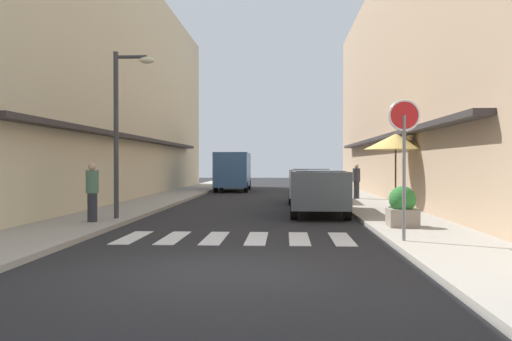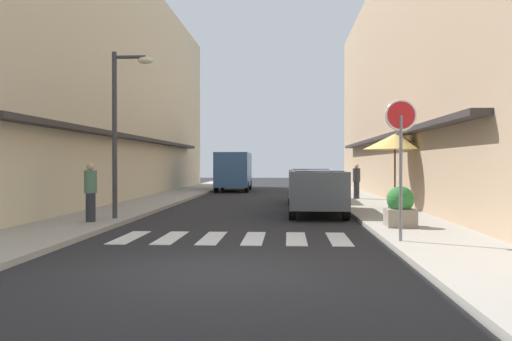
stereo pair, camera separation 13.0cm
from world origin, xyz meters
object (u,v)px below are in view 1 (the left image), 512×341
Objects in this scene: pedestrian_walking_near at (92,191)px; cafe_umbrella at (396,142)px; pedestrian_walking_far at (356,180)px; parked_car_near at (319,187)px; round_street_sign at (404,132)px; parked_car_mid at (311,182)px; delivery_van at (233,168)px; planter_corner at (402,207)px; street_lamp at (123,115)px.

cafe_umbrella is at bearing -25.09° from pedestrian_walking_near.
cafe_umbrella is at bearing 147.66° from pedestrian_walking_far.
parked_car_near is 6.87m from round_street_sign.
parked_car_mid is 2.79× the size of pedestrian_walking_far.
delivery_van reaches higher than parked_car_mid.
planter_corner is at bearing -99.60° from cafe_umbrella.
pedestrian_walking_near is (-6.31, -8.93, 0.04)m from parked_car_mid.
street_lamp is 12.40m from pedestrian_walking_far.
parked_car_near is 2.83× the size of pedestrian_walking_far.
street_lamp reaches higher than parked_car_mid.
pedestrian_walking_near is (-0.56, -0.98, -2.12)m from street_lamp.
street_lamp is (-5.75, -2.38, 2.16)m from parked_car_near.
street_lamp reaches higher than cafe_umbrella.
parked_car_near is 2.77× the size of pedestrian_walking_near.
cafe_umbrella is (8.50, 3.88, -0.63)m from street_lamp.
pedestrian_walking_near reaches higher than pedestrian_walking_far.
planter_corner is at bearing 78.66° from round_street_sign.
round_street_sign is (5.60, -22.38, 0.92)m from delivery_van.
planter_corner is at bearing -65.95° from parked_car_near.
pedestrian_walking_far is (2.11, 6.97, 0.02)m from parked_car_near.
round_street_sign is at bearing 137.53° from pedestrian_walking_far.
delivery_van is (-4.30, 15.78, 0.48)m from parked_car_near.
pedestrian_walking_far is (8.41, 10.33, -0.02)m from pedestrian_walking_near.
cafe_umbrella is at bearing 28.64° from parked_car_near.
round_street_sign is 1.84× the size of pedestrian_walking_far.
cafe_umbrella is (2.75, 1.50, 1.52)m from parked_car_near.
pedestrian_walking_near reaches higher than planter_corner.
pedestrian_walking_near is at bearing -95.99° from delivery_van.
parked_car_near is 16.36m from delivery_van.
parked_car_mid is 2.53m from pedestrian_walking_far.
delivery_van is at bearing 112.81° from parked_car_mid.
delivery_van is at bearing -3.08° from pedestrian_walking_far.
pedestrian_walking_near reaches higher than parked_car_near.
parked_car_near is at bearing -25.26° from pedestrian_walking_near.
parked_car_near is 3.49m from cafe_umbrella.
parked_car_near is 1.70× the size of cafe_umbrella.
cafe_umbrella is (2.75, -4.06, 1.52)m from parked_car_mid.
planter_corner is at bearing -79.34° from parked_car_mid.
delivery_van is 15.96m from cafe_umbrella.
delivery_van is 20.78m from planter_corner.
planter_corner is at bearing 139.39° from pedestrian_walking_far.
round_street_sign reaches higher than pedestrian_walking_near.
parked_car_mid is 10.04m from street_lamp.
planter_corner is at bearing -12.52° from street_lamp.
parked_car_near is at bearing 101.18° from round_street_sign.
cafe_umbrella reaches higher than parked_car_mid.
round_street_sign reaches higher than delivery_van.
parked_car_near is at bearing -74.76° from delivery_van.
pedestrian_walking_near is 13.33m from pedestrian_walking_far.
parked_car_mid is at bearing 54.10° from street_lamp.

